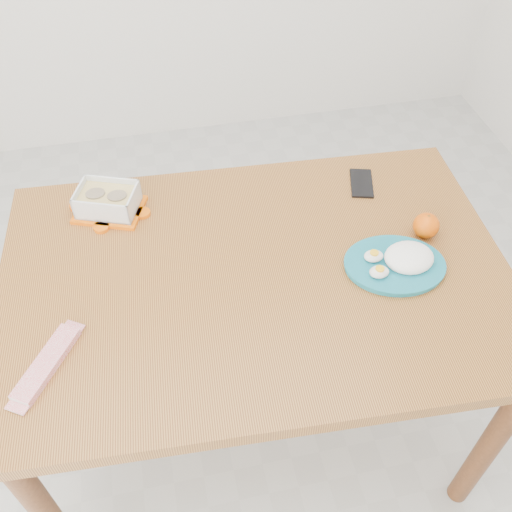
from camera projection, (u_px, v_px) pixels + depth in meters
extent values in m
plane|color=#B7B7B2|center=(223.00, 416.00, 1.99)|extent=(3.50, 3.50, 0.00)
cube|color=#A76F2F|center=(256.00, 277.00, 1.46)|extent=(1.34, 0.93, 0.04)
cylinder|color=brown|center=(490.00, 444.00, 1.55)|extent=(0.06, 0.06, 0.71)
cylinder|color=brown|center=(67.00, 288.00, 1.92)|extent=(0.06, 0.06, 0.71)
cylinder|color=brown|center=(401.00, 249.00, 2.05)|extent=(0.06, 0.06, 0.71)
cube|color=#F36407|center=(110.00, 210.00, 1.60)|extent=(0.22, 0.19, 0.01)
cube|color=silver|center=(107.00, 199.00, 1.57)|extent=(0.19, 0.16, 0.07)
cube|color=tan|center=(108.00, 201.00, 1.57)|extent=(0.18, 0.15, 0.04)
cylinder|color=#846F56|center=(96.00, 196.00, 1.56)|extent=(0.07, 0.07, 0.02)
cylinder|color=#846F56|center=(118.00, 198.00, 1.56)|extent=(0.07, 0.07, 0.02)
sphere|color=orange|center=(426.00, 225.00, 1.51)|extent=(0.07, 0.07, 0.07)
cylinder|color=#187386|center=(394.00, 265.00, 1.45)|extent=(0.30, 0.30, 0.02)
ellipsoid|color=white|center=(410.00, 254.00, 1.43)|extent=(0.14, 0.13, 0.05)
ellipsoid|color=silver|center=(374.00, 256.00, 1.44)|extent=(0.06, 0.05, 0.02)
ellipsoid|color=silver|center=(379.00, 272.00, 1.41)|extent=(0.06, 0.05, 0.02)
cube|color=red|center=(47.00, 364.00, 1.25)|extent=(0.15, 0.20, 0.02)
cube|color=black|center=(362.00, 183.00, 1.68)|extent=(0.09, 0.14, 0.01)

